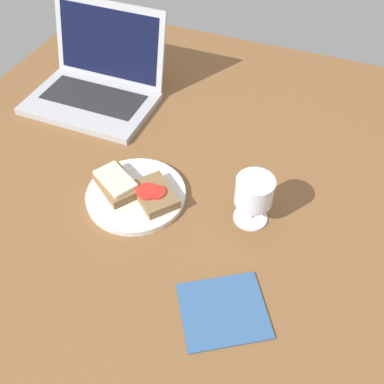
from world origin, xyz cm
name	(u,v)px	position (x,y,z in cm)	size (l,w,h in cm)	color
wooden_table	(189,190)	(0.00, 0.00, 1.50)	(140.00, 140.00, 3.00)	brown
plate	(136,195)	(-9.79, -7.57, 3.69)	(22.55, 22.55, 1.39)	silver
sandwich_with_tomato	(155,194)	(-5.11, -7.42, 5.63)	(12.93, 12.51, 2.71)	brown
sandwich_with_cheese	(116,183)	(-14.52, -7.78, 5.88)	(13.34, 12.13, 3.18)	brown
wine_glass	(254,193)	(16.00, -3.81, 11.08)	(8.00, 8.00, 11.70)	white
laptop	(96,83)	(-37.13, 22.62, 7.65)	(34.51, 28.14, 22.91)	#ADAFB5
napkin	(223,310)	(17.73, -26.65, 3.20)	(15.50, 13.61, 0.40)	#33598C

